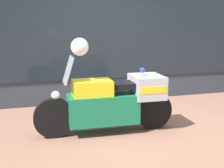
% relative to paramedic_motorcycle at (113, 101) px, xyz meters
% --- Properties ---
extents(ground_plane, '(60.00, 60.00, 0.00)m').
position_rel_paramedic_motorcycle_xyz_m(ground_plane, '(0.31, 0.17, -0.54)').
color(ground_plane, '#8E604C').
extents(shop_building, '(6.89, 0.55, 4.04)m').
position_rel_paramedic_motorcycle_xyz_m(shop_building, '(-0.07, 2.17, 1.49)').
color(shop_building, '#333842').
rests_on(shop_building, ground).
extents(window_display, '(5.69, 0.30, 1.87)m').
position_rel_paramedic_motorcycle_xyz_m(window_display, '(0.61, 2.20, -0.09)').
color(window_display, slate).
rests_on(window_display, ground).
extents(paramedic_motorcycle, '(2.35, 0.64, 1.31)m').
position_rel_paramedic_motorcycle_xyz_m(paramedic_motorcycle, '(0.00, 0.00, 0.00)').
color(paramedic_motorcycle, black).
rests_on(paramedic_motorcycle, ground).
extents(white_helmet, '(0.28, 0.28, 0.28)m').
position_rel_paramedic_motorcycle_xyz_m(white_helmet, '(-0.54, 0.02, 0.91)').
color(white_helmet, white).
rests_on(white_helmet, paramedic_motorcycle).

